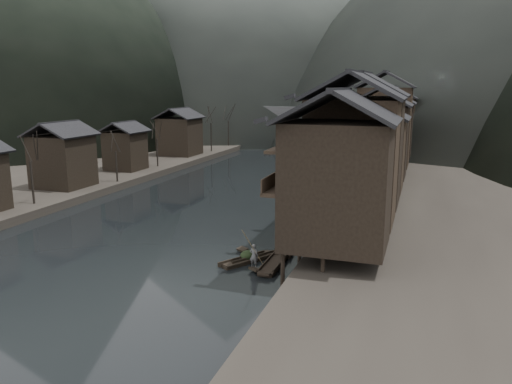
% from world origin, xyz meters
% --- Properties ---
extents(water, '(300.00, 300.00, 0.00)m').
position_xyz_m(water, '(0.00, 0.00, 0.00)').
color(water, black).
rests_on(water, ground).
extents(right_bank, '(40.00, 200.00, 1.80)m').
position_xyz_m(right_bank, '(35.00, 40.00, 0.90)').
color(right_bank, '#2D2823').
rests_on(right_bank, ground).
extents(left_bank, '(40.00, 200.00, 1.20)m').
position_xyz_m(left_bank, '(-35.00, 40.00, 0.60)').
color(left_bank, '#2D2823').
rests_on(left_bank, ground).
extents(stilt_houses, '(9.00, 67.60, 15.74)m').
position_xyz_m(stilt_houses, '(17.28, 18.97, 8.82)').
color(stilt_houses, black).
rests_on(stilt_houses, ground).
extents(left_houses, '(8.10, 53.20, 8.73)m').
position_xyz_m(left_houses, '(-20.50, 20.12, 5.66)').
color(left_houses, black).
rests_on(left_houses, left_bank).
extents(bare_trees, '(3.95, 72.07, 7.91)m').
position_xyz_m(bare_trees, '(-17.00, 30.89, 6.45)').
color(bare_trees, black).
rests_on(bare_trees, left_bank).
extents(moored_sampans, '(2.62, 68.43, 0.47)m').
position_xyz_m(moored_sampans, '(12.05, 23.88, 0.20)').
color(moored_sampans, black).
rests_on(moored_sampans, water).
extents(midriver_boats, '(12.93, 30.60, 0.45)m').
position_xyz_m(midriver_boats, '(-0.68, 46.41, 0.20)').
color(midriver_boats, black).
rests_on(midriver_boats, water).
extents(stone_bridge, '(40.00, 6.00, 9.00)m').
position_xyz_m(stone_bridge, '(-0.00, 72.00, 5.11)').
color(stone_bridge, '#4C4C4F').
rests_on(stone_bridge, ground).
extents(hero_sampan, '(3.63, 5.08, 0.44)m').
position_xyz_m(hero_sampan, '(10.25, -6.25, 0.20)').
color(hero_sampan, black).
rests_on(hero_sampan, water).
extents(cargo_heap, '(1.19, 1.56, 0.72)m').
position_xyz_m(cargo_heap, '(10.12, -6.04, 0.80)').
color(cargo_heap, black).
rests_on(cargo_heap, hero_sampan).
extents(boatman, '(0.72, 0.52, 1.83)m').
position_xyz_m(boatman, '(11.25, -7.86, 1.36)').
color(boatman, '#5F5F61').
rests_on(boatman, hero_sampan).
extents(bamboo_pole, '(1.73, 1.75, 4.00)m').
position_xyz_m(bamboo_pole, '(11.45, -7.86, 4.28)').
color(bamboo_pole, '#8C7A51').
rests_on(bamboo_pole, boatman).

